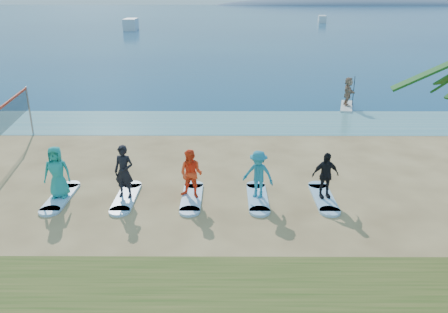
{
  "coord_description": "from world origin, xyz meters",
  "views": [
    {
      "loc": [
        0.23,
        -13.34,
        6.81
      ],
      "look_at": [
        0.16,
        2.0,
        1.1
      ],
      "focal_mm": 35.0,
      "sensor_mm": 36.0,
      "label": 1
    }
  ],
  "objects_px": {
    "surfboard_3": "(258,198)",
    "boat_offshore_a": "(131,30)",
    "paddleboarder": "(348,91)",
    "surfboard_0": "(61,197)",
    "paddleboard": "(347,106)",
    "student_4": "(325,175)",
    "student_3": "(258,174)",
    "surfboard_4": "(323,198)",
    "surfboard_1": "(126,197)",
    "student_1": "(124,172)",
    "surfboard_2": "(192,198)",
    "boat_offshore_b": "(322,23)",
    "student_0": "(57,172)",
    "student_2": "(191,174)"
  },
  "relations": [
    {
      "from": "student_1",
      "to": "surfboard_2",
      "type": "relative_size",
      "value": 0.86
    },
    {
      "from": "student_1",
      "to": "surfboard_2",
      "type": "bearing_deg",
      "value": 13.34
    },
    {
      "from": "surfboard_0",
      "to": "surfboard_3",
      "type": "height_order",
      "value": "same"
    },
    {
      "from": "paddleboard",
      "to": "student_3",
      "type": "distance_m",
      "value": 15.03
    },
    {
      "from": "boat_offshore_b",
      "to": "surfboard_2",
      "type": "relative_size",
      "value": 3.1
    },
    {
      "from": "surfboard_1",
      "to": "surfboard_0",
      "type": "bearing_deg",
      "value": 180.0
    },
    {
      "from": "surfboard_1",
      "to": "surfboard_4",
      "type": "relative_size",
      "value": 1.0
    },
    {
      "from": "paddleboard",
      "to": "surfboard_4",
      "type": "xyz_separation_m",
      "value": [
        -4.3,
        -13.46,
        -0.01
      ]
    },
    {
      "from": "surfboard_2",
      "to": "surfboard_3",
      "type": "relative_size",
      "value": 1.0
    },
    {
      "from": "paddleboarder",
      "to": "student_0",
      "type": "relative_size",
      "value": 0.97
    },
    {
      "from": "surfboard_4",
      "to": "surfboard_0",
      "type": "bearing_deg",
      "value": 180.0
    },
    {
      "from": "paddleboard",
      "to": "student_2",
      "type": "xyz_separation_m",
      "value": [
        -8.97,
        -13.46,
        0.9
      ]
    },
    {
      "from": "student_3",
      "to": "surfboard_4",
      "type": "bearing_deg",
      "value": 23.79
    },
    {
      "from": "boat_offshore_b",
      "to": "surfboard_3",
      "type": "distance_m",
      "value": 105.69
    },
    {
      "from": "student_3",
      "to": "surfboard_2",
      "type": "bearing_deg",
      "value": -156.21
    },
    {
      "from": "surfboard_3",
      "to": "student_3",
      "type": "bearing_deg",
      "value": 0.0
    },
    {
      "from": "paddleboarder",
      "to": "student_2",
      "type": "height_order",
      "value": "paddleboarder"
    },
    {
      "from": "student_4",
      "to": "surfboard_0",
      "type": "bearing_deg",
      "value": 169.93
    },
    {
      "from": "surfboard_2",
      "to": "student_4",
      "type": "xyz_separation_m",
      "value": [
        4.67,
        0.0,
        0.87
      ]
    },
    {
      "from": "surfboard_1",
      "to": "surfboard_3",
      "type": "bearing_deg",
      "value": 0.0
    },
    {
      "from": "boat_offshore_a",
      "to": "student_3",
      "type": "xyz_separation_m",
      "value": [
        20.39,
        -77.98,
        0.95
      ]
    },
    {
      "from": "student_0",
      "to": "surfboard_3",
      "type": "xyz_separation_m",
      "value": [
        7.0,
        0.0,
        -0.97
      ]
    },
    {
      "from": "surfboard_2",
      "to": "student_3",
      "type": "height_order",
      "value": "student_3"
    },
    {
      "from": "surfboard_4",
      "to": "student_0",
      "type": "bearing_deg",
      "value": 180.0
    },
    {
      "from": "surfboard_3",
      "to": "surfboard_4",
      "type": "xyz_separation_m",
      "value": [
        2.33,
        0.0,
        0.0
      ]
    },
    {
      "from": "paddleboard",
      "to": "student_1",
      "type": "relative_size",
      "value": 1.58
    },
    {
      "from": "student_3",
      "to": "surfboard_4",
      "type": "distance_m",
      "value": 2.5
    },
    {
      "from": "boat_offshore_a",
      "to": "surfboard_0",
      "type": "distance_m",
      "value": 79.12
    },
    {
      "from": "boat_offshore_b",
      "to": "surfboard_2",
      "type": "distance_m",
      "value": 106.24
    },
    {
      "from": "surfboard_3",
      "to": "student_1",
      "type": "bearing_deg",
      "value": 180.0
    },
    {
      "from": "boat_offshore_a",
      "to": "student_4",
      "type": "xyz_separation_m",
      "value": [
        22.73,
        -77.98,
        0.92
      ]
    },
    {
      "from": "student_4",
      "to": "surfboard_1",
      "type": "bearing_deg",
      "value": 169.93
    },
    {
      "from": "surfboard_3",
      "to": "boat_offshore_a",
      "type": "bearing_deg",
      "value": 104.66
    },
    {
      "from": "surfboard_0",
      "to": "student_4",
      "type": "bearing_deg",
      "value": 0.0
    },
    {
      "from": "paddleboard",
      "to": "student_4",
      "type": "relative_size",
      "value": 1.82
    },
    {
      "from": "boat_offshore_b",
      "to": "surfboard_4",
      "type": "relative_size",
      "value": 3.1
    },
    {
      "from": "paddleboard",
      "to": "paddleboarder",
      "type": "distance_m",
      "value": 0.96
    },
    {
      "from": "boat_offshore_b",
      "to": "student_4",
      "type": "bearing_deg",
      "value": -93.02
    },
    {
      "from": "surfboard_1",
      "to": "student_4",
      "type": "xyz_separation_m",
      "value": [
        7.0,
        0.0,
        0.87
      ]
    },
    {
      "from": "surfboard_2",
      "to": "student_3",
      "type": "bearing_deg",
      "value": 0.0
    },
    {
      "from": "student_2",
      "to": "student_4",
      "type": "height_order",
      "value": "student_2"
    },
    {
      "from": "paddleboarder",
      "to": "surfboard_2",
      "type": "height_order",
      "value": "paddleboarder"
    },
    {
      "from": "paddleboard",
      "to": "surfboard_1",
      "type": "distance_m",
      "value": 17.57
    },
    {
      "from": "surfboard_2",
      "to": "boat_offshore_b",
      "type": "bearing_deg",
      "value": 75.93
    },
    {
      "from": "paddleboarder",
      "to": "surfboard_0",
      "type": "xyz_separation_m",
      "value": [
        -13.64,
        -13.46,
        -0.98
      ]
    },
    {
      "from": "student_1",
      "to": "student_2",
      "type": "relative_size",
      "value": 1.09
    },
    {
      "from": "boat_offshore_a",
      "to": "surfboard_1",
      "type": "xyz_separation_m",
      "value": [
        15.73,
        -77.98,
        0.04
      ]
    },
    {
      "from": "boat_offshore_b",
      "to": "surfboard_4",
      "type": "height_order",
      "value": "boat_offshore_b"
    },
    {
      "from": "surfboard_1",
      "to": "student_4",
      "type": "distance_m",
      "value": 7.05
    },
    {
      "from": "student_3",
      "to": "surfboard_3",
      "type": "bearing_deg",
      "value": 0.0
    }
  ]
}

